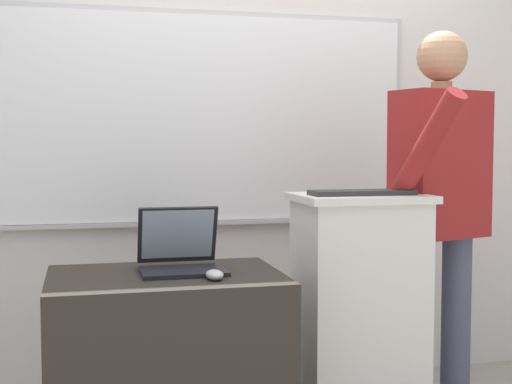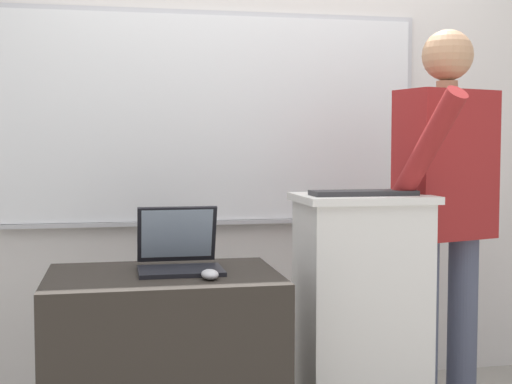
{
  "view_description": "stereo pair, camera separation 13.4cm",
  "coord_description": "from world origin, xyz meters",
  "px_view_note": "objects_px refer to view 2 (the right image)",
  "views": [
    {
      "loc": [
        -0.85,
        -2.27,
        1.24
      ],
      "look_at": [
        -0.18,
        0.42,
        1.06
      ],
      "focal_mm": 50.0,
      "sensor_mm": 36.0,
      "label": 1
    },
    {
      "loc": [
        -0.72,
        -2.3,
        1.24
      ],
      "look_at": [
        -0.18,
        0.42,
        1.06
      ],
      "focal_mm": 50.0,
      "sensor_mm": 36.0,
      "label": 2
    }
  ],
  "objects_px": {
    "side_desk": "(164,379)",
    "computer_mouse_by_laptop": "(210,274)",
    "lectern_podium": "(361,321)",
    "laptop": "(179,252)",
    "wireless_keyboard": "(363,193)",
    "person_presenter": "(446,201)"
  },
  "relations": [
    {
      "from": "side_desk",
      "to": "computer_mouse_by_laptop",
      "type": "xyz_separation_m",
      "value": [
        0.15,
        -0.14,
        0.41
      ]
    },
    {
      "from": "lectern_podium",
      "to": "laptop",
      "type": "xyz_separation_m",
      "value": [
        -0.75,
        -0.11,
        0.32
      ]
    },
    {
      "from": "side_desk",
      "to": "laptop",
      "type": "xyz_separation_m",
      "value": [
        0.06,
        0.07,
        0.45
      ]
    },
    {
      "from": "wireless_keyboard",
      "to": "person_presenter",
      "type": "bearing_deg",
      "value": 17.8
    },
    {
      "from": "computer_mouse_by_laptop",
      "to": "laptop",
      "type": "bearing_deg",
      "value": 112.13
    },
    {
      "from": "lectern_podium",
      "to": "laptop",
      "type": "bearing_deg",
      "value": -172.03
    },
    {
      "from": "computer_mouse_by_laptop",
      "to": "wireless_keyboard",
      "type": "bearing_deg",
      "value": 22.59
    },
    {
      "from": "laptop",
      "to": "wireless_keyboard",
      "type": "relative_size",
      "value": 0.74
    },
    {
      "from": "lectern_podium",
      "to": "computer_mouse_by_laptop",
      "type": "xyz_separation_m",
      "value": [
        -0.66,
        -0.32,
        0.27
      ]
    },
    {
      "from": "person_presenter",
      "to": "wireless_keyboard",
      "type": "distance_m",
      "value": 0.44
    },
    {
      "from": "side_desk",
      "to": "laptop",
      "type": "bearing_deg",
      "value": 48.63
    },
    {
      "from": "lectern_podium",
      "to": "side_desk",
      "type": "bearing_deg",
      "value": -167.69
    },
    {
      "from": "person_presenter",
      "to": "computer_mouse_by_laptop",
      "type": "distance_m",
      "value": 1.16
    },
    {
      "from": "laptop",
      "to": "computer_mouse_by_laptop",
      "type": "distance_m",
      "value": 0.24
    },
    {
      "from": "laptop",
      "to": "side_desk",
      "type": "bearing_deg",
      "value": -131.37
    },
    {
      "from": "wireless_keyboard",
      "to": "computer_mouse_by_laptop",
      "type": "height_order",
      "value": "wireless_keyboard"
    },
    {
      "from": "laptop",
      "to": "wireless_keyboard",
      "type": "height_order",
      "value": "wireless_keyboard"
    },
    {
      "from": "side_desk",
      "to": "lectern_podium",
      "type": "bearing_deg",
      "value": 12.31
    },
    {
      "from": "lectern_podium",
      "to": "person_presenter",
      "type": "bearing_deg",
      "value": 11.64
    },
    {
      "from": "lectern_podium",
      "to": "laptop",
      "type": "relative_size",
      "value": 3.35
    },
    {
      "from": "computer_mouse_by_laptop",
      "to": "side_desk",
      "type": "bearing_deg",
      "value": 136.6
    },
    {
      "from": "side_desk",
      "to": "person_presenter",
      "type": "relative_size",
      "value": 0.48
    }
  ]
}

